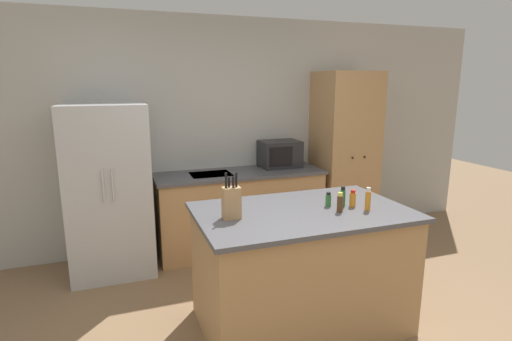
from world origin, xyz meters
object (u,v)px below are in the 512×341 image
Objects in this scene: microwave at (280,154)px; spice_bottle_amber_oil at (340,203)px; spice_bottle_tall_dark at (328,200)px; spice_bottle_pale_salt at (368,200)px; refrigerator at (109,190)px; knife_block at (231,202)px; spice_bottle_green_herb at (343,197)px; spice_bottle_short_red at (353,199)px; pantry_cabinet at (344,156)px.

microwave reaches higher than spice_bottle_amber_oil.
spice_bottle_tall_dark is 0.63× the size of spice_bottle_pale_salt.
refrigerator is 1.73m from knife_block.
refrigerator is 2.30m from spice_bottle_green_herb.
microwave is at bearing 85.95° from spice_bottle_short_red.
spice_bottle_amber_oil is (-0.28, -1.80, -0.05)m from microwave.
spice_bottle_amber_oil is (0.01, -0.15, 0.02)m from spice_bottle_tall_dark.
knife_block is at bearing 177.31° from spice_bottle_short_red.
spice_bottle_pale_salt is (0.22, -0.04, 0.01)m from spice_bottle_amber_oil.
spice_bottle_pale_salt is at bearing -92.12° from microwave.
knife_block is at bearing -140.14° from pantry_cabinet.
microwave is at bearing 5.18° from refrigerator.
pantry_cabinet is 2.45m from knife_block.
refrigerator is 3.67× the size of microwave.
spice_bottle_amber_oil is 0.84× the size of spice_bottle_pale_salt.
spice_bottle_short_red is at bearing -20.21° from spice_bottle_green_herb.
spice_bottle_pale_salt is (1.01, -0.16, -0.04)m from knife_block.
knife_block reaches higher than spice_bottle_pale_salt.
spice_bottle_pale_salt reaches higher than spice_bottle_green_herb.
microwave is 4.15× the size of spice_bottle_tall_dark.
spice_bottle_short_red is at bearing -119.77° from pantry_cabinet.
spice_bottle_pale_salt is (0.13, -0.14, 0.01)m from spice_bottle_green_herb.
spice_bottle_tall_dark is 0.84× the size of spice_bottle_short_red.
spice_bottle_amber_oil is 0.92× the size of spice_bottle_green_herb.
knife_block is at bearing 171.00° from spice_bottle_amber_oil.
microwave is 3.12× the size of spice_bottle_amber_oil.
microwave is 2.63× the size of spice_bottle_pale_salt.
pantry_cabinet reaches higher than knife_block.
spice_bottle_tall_dark is at bearing 1.77° from knife_block.
spice_bottle_short_red is 0.13m from spice_bottle_pale_salt.
pantry_cabinet is (2.70, 0.06, 0.16)m from refrigerator.
pantry_cabinet reaches higher than spice_bottle_green_herb.
refrigerator is 11.46× the size of spice_bottle_amber_oil.
microwave is at bearing 81.07° from spice_bottle_amber_oil.
microwave reaches higher than spice_bottle_green_herb.
refrigerator is 0.84× the size of pantry_cabinet.
spice_bottle_amber_oil is 0.22m from spice_bottle_pale_salt.
spice_bottle_pale_salt reaches higher than spice_bottle_short_red.
knife_block is 2.54× the size of spice_bottle_short_red.
spice_bottle_tall_dark is 0.70× the size of spice_bottle_green_herb.
knife_block is 0.81m from spice_bottle_amber_oil.
spice_bottle_pale_salt is (0.05, -0.12, 0.02)m from spice_bottle_short_red.
pantry_cabinet is 11.50× the size of spice_bottle_pale_salt.
spice_bottle_green_herb is at bearing -41.79° from refrigerator.
pantry_cabinet is at bearing 60.23° from spice_bottle_short_red.
microwave is at bearing 79.91° from spice_bottle_tall_dark.
knife_block is at bearing -61.36° from refrigerator.
pantry_cabinet is 1.86m from spice_bottle_short_red.
spice_bottle_green_herb reaches higher than spice_bottle_amber_oil.
spice_bottle_short_red is (-0.92, -1.61, 0.00)m from pantry_cabinet.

